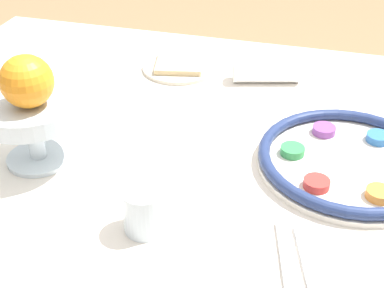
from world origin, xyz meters
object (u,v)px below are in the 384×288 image
at_px(seder_plate, 349,160).
at_px(napkin_roll, 266,71).
at_px(bread_plate, 179,66).
at_px(fruit_stand, 31,114).
at_px(orange_fruit, 27,81).
at_px(cup_far, 144,210).

relative_size(seder_plate, napkin_roll, 2.03).
distance_m(seder_plate, bread_plate, 0.48).
relative_size(seder_plate, fruit_stand, 1.76).
height_order(fruit_stand, orange_fruit, orange_fruit).
height_order(seder_plate, bread_plate, seder_plate).
distance_m(seder_plate, napkin_roll, 0.34).
bearing_deg(orange_fruit, bread_plate, -105.29).
bearing_deg(fruit_stand, napkin_roll, -129.49).
relative_size(fruit_stand, orange_fruit, 2.07).
xyz_separation_m(seder_plate, bread_plate, (0.38, -0.29, -0.01)).
xyz_separation_m(seder_plate, cup_far, (0.28, 0.23, 0.02)).
bearing_deg(cup_far, orange_fruit, -24.16).
bearing_deg(fruit_stand, bread_plate, -107.70).
bearing_deg(cup_far, bread_plate, -78.59).
xyz_separation_m(fruit_stand, bread_plate, (-0.13, -0.41, -0.08)).
bearing_deg(orange_fruit, fruit_stand, -45.40).
bearing_deg(bread_plate, seder_plate, 143.26).
xyz_separation_m(orange_fruit, napkin_roll, (-0.32, -0.42, -0.14)).
distance_m(bread_plate, napkin_roll, 0.20).
height_order(orange_fruit, cup_far, orange_fruit).
relative_size(fruit_stand, cup_far, 2.49).
height_order(napkin_roll, cup_far, cup_far).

